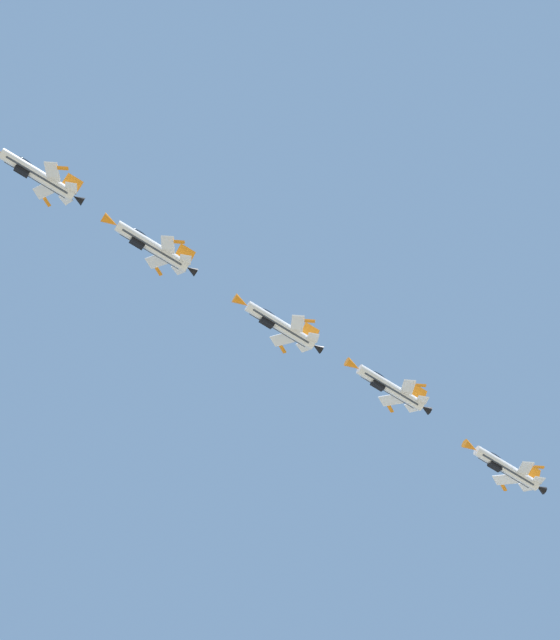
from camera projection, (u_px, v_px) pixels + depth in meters
fighter_jet_lead at (36, 174)px, 156.19m from camera, size 11.27×13.34×6.40m
fighter_jet_left_wing at (151, 245)px, 158.20m from camera, size 11.23×13.34×6.52m
fighter_jet_right_wing at (279, 325)px, 164.44m from camera, size 11.41×13.34×5.94m
fighter_jet_left_outer at (389, 387)px, 169.01m from camera, size 11.33×13.34×6.20m
fighter_jet_right_outer at (505, 467)px, 171.69m from camera, size 11.37×13.34×6.07m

